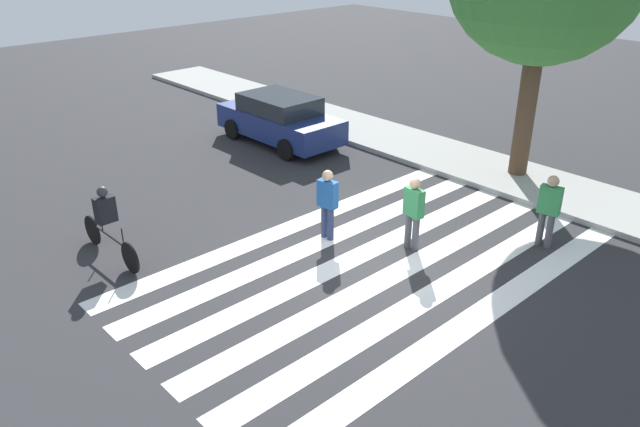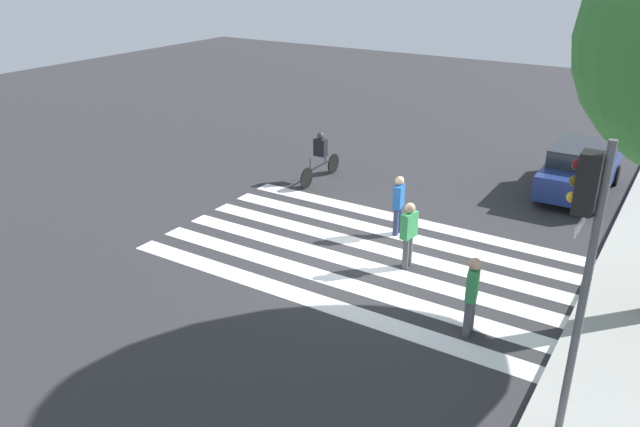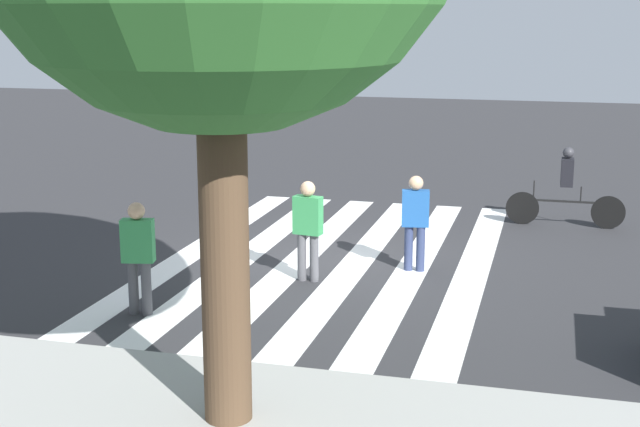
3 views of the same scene
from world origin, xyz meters
TOP-DOWN VIEW (x-y plane):
  - ground_plane at (0.00, 0.00)m, footprint 60.00×60.00m
  - sidewalk_curb at (0.00, 6.25)m, footprint 36.00×2.50m
  - crosswalk_stripes at (-0.00, 0.00)m, footprint 5.54×10.00m
  - traffic_light at (3.89, 5.42)m, footprint 0.60×0.50m
  - pedestrian_adult_blue_shirt at (-1.54, 0.19)m, footprint 0.48×0.27m
  - pedestrian_child_with_backpack at (0.02, 1.20)m, footprint 0.48×0.27m
  - pedestrian_adult_yellow_jacket at (1.90, 3.39)m, footprint 0.49×0.30m
  - cyclist_near_curb at (-3.97, -3.73)m, footprint 2.34×0.40m
  - car_parked_far_curb at (-7.29, 3.58)m, footprint 4.29×1.97m

SIDE VIEW (x-z plane):
  - ground_plane at x=0.00m, z-range 0.00..0.00m
  - crosswalk_stripes at x=0.00m, z-range 0.00..0.01m
  - sidewalk_curb at x=0.00m, z-range 0.00..0.14m
  - car_parked_far_curb at x=-7.29m, z-range 0.02..1.53m
  - cyclist_near_curb at x=-3.97m, z-range 0.06..1.67m
  - pedestrian_adult_blue_shirt at x=-1.54m, z-range 0.10..1.72m
  - pedestrian_child_with_backpack at x=0.02m, z-range 0.11..1.74m
  - pedestrian_adult_yellow_jacket at x=1.90m, z-range 0.11..1.75m
  - traffic_light at x=3.89m, z-range 0.95..5.71m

